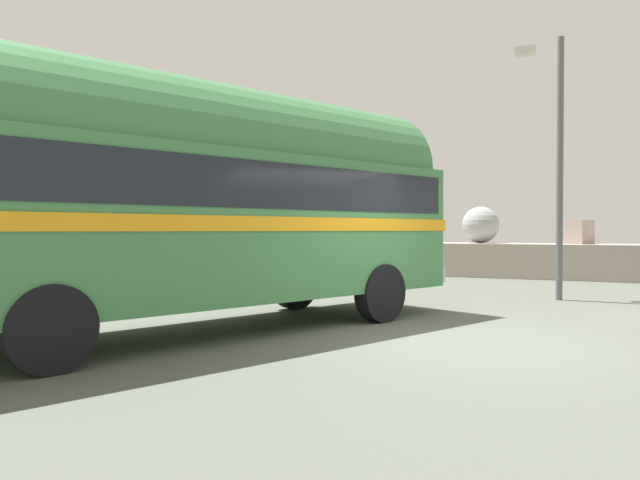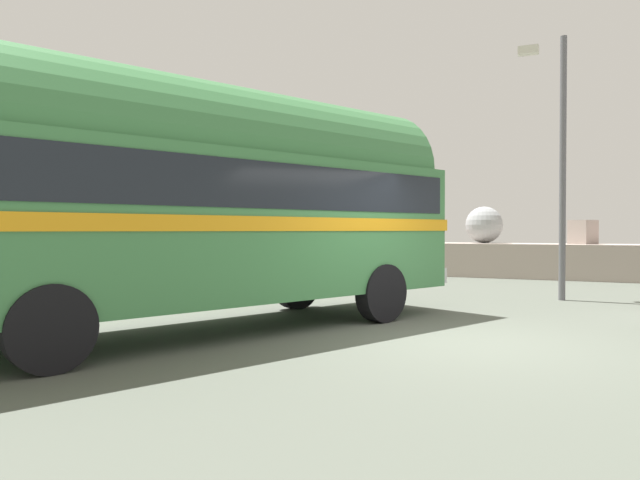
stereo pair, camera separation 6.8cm
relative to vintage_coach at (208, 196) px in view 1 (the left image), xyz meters
name	(u,v)px [view 1 (the left image)]	position (x,y,z in m)	size (l,w,h in m)	color
ground	(455,341)	(3.50, 0.82, -2.04)	(32.00, 26.00, 0.02)	#51574D
breakwater	(526,254)	(3.33, 12.64, -1.28)	(31.36, 2.23, 2.45)	#A6978B
vintage_coach	(208,196)	(0.00, 0.00, 0.00)	(5.58, 8.83, 3.70)	black
lamp_post	(555,151)	(4.48, 6.54, 1.20)	(1.05, 0.58, 5.71)	#5B5B60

